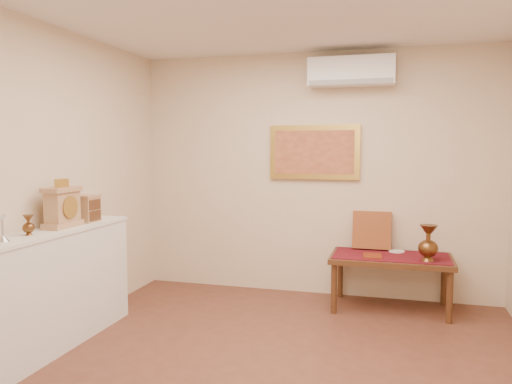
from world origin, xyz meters
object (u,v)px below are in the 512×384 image
(low_table, at_px, (391,262))
(mantel_clock, at_px, (63,207))
(wooden_chest, at_px, (88,208))
(brass_urn_tall, at_px, (428,239))
(display_ledge, at_px, (43,293))

(low_table, bearing_deg, mantel_clock, -148.56)
(wooden_chest, relative_size, low_table, 0.20)
(brass_urn_tall, distance_m, mantel_clock, 3.36)
(brass_urn_tall, height_order, low_table, brass_urn_tall)
(display_ledge, distance_m, mantel_clock, 0.71)
(brass_urn_tall, relative_size, mantel_clock, 1.04)
(mantel_clock, relative_size, wooden_chest, 1.68)
(mantel_clock, distance_m, wooden_chest, 0.34)
(display_ledge, relative_size, low_table, 1.68)
(wooden_chest, xyz_separation_m, low_table, (2.65, 1.29, -0.62))
(low_table, bearing_deg, wooden_chest, -154.07)
(low_table, bearing_deg, display_ledge, -144.90)
(brass_urn_tall, distance_m, low_table, 0.48)
(brass_urn_tall, height_order, wooden_chest, wooden_chest)
(wooden_chest, bearing_deg, display_ledge, -92.82)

